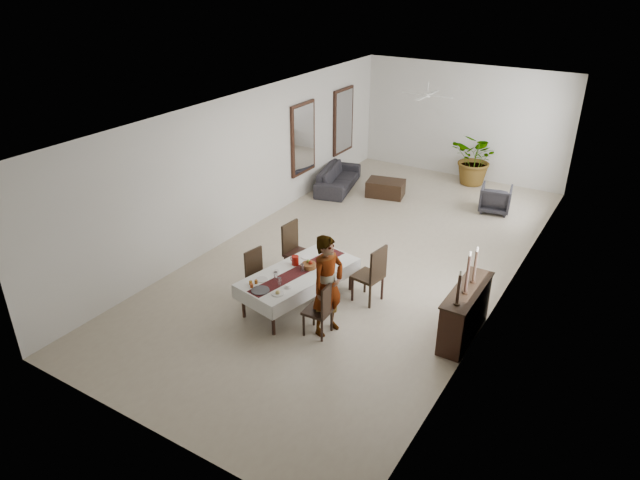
% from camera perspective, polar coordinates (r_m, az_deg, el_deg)
% --- Properties ---
extents(floor, '(6.00, 12.00, 0.00)m').
position_cam_1_polar(floor, '(12.33, 4.33, -1.61)').
color(floor, '#B9AC93').
rests_on(floor, ground).
extents(ceiling, '(6.00, 12.00, 0.02)m').
position_cam_1_polar(ceiling, '(11.20, 4.90, 13.01)').
color(ceiling, white).
rests_on(ceiling, wall_back).
extents(wall_back, '(6.00, 0.02, 3.20)m').
position_cam_1_polar(wall_back, '(17.00, 14.15, 11.39)').
color(wall_back, silver).
rests_on(wall_back, floor).
extents(wall_front, '(6.00, 0.02, 3.20)m').
position_cam_1_polar(wall_front, '(7.44, -17.52, -9.15)').
color(wall_front, silver).
rests_on(wall_front, floor).
extents(wall_left, '(0.02, 12.00, 3.20)m').
position_cam_1_polar(wall_left, '(13.21, -7.13, 7.77)').
color(wall_left, silver).
rests_on(wall_left, floor).
extents(wall_right, '(0.02, 12.00, 3.20)m').
position_cam_1_polar(wall_right, '(10.76, 18.91, 2.07)').
color(wall_right, silver).
rests_on(wall_right, floor).
extents(dining_table_top, '(1.29, 2.25, 0.04)m').
position_cam_1_polar(dining_table_top, '(10.37, -2.14, -3.29)').
color(dining_table_top, black).
rests_on(dining_table_top, table_leg_fl).
extents(table_leg_fl, '(0.07, 0.07, 0.62)m').
position_cam_1_polar(table_leg_fl, '(10.23, -7.68, -6.19)').
color(table_leg_fl, black).
rests_on(table_leg_fl, floor).
extents(table_leg_fr, '(0.07, 0.07, 0.62)m').
position_cam_1_polar(table_leg_fr, '(9.72, -4.70, -7.91)').
color(table_leg_fr, black).
rests_on(table_leg_fr, floor).
extents(table_leg_bl, '(0.07, 0.07, 0.62)m').
position_cam_1_polar(table_leg_bl, '(11.40, 0.08, -2.25)').
color(table_leg_bl, black).
rests_on(table_leg_bl, floor).
extents(table_leg_br, '(0.07, 0.07, 0.62)m').
position_cam_1_polar(table_leg_br, '(10.96, 3.06, -3.58)').
color(table_leg_br, black).
rests_on(table_leg_br, floor).
extents(tablecloth_top, '(1.47, 2.44, 0.01)m').
position_cam_1_polar(tablecloth_top, '(10.36, -2.14, -3.17)').
color(tablecloth_top, silver).
rests_on(tablecloth_top, dining_table_top).
extents(tablecloth_drape_left, '(0.46, 2.24, 0.26)m').
position_cam_1_polar(tablecloth_drape_left, '(10.75, -4.08, -2.83)').
color(tablecloth_drape_left, white).
rests_on(tablecloth_drape_left, dining_table_top).
extents(tablecloth_drape_right, '(0.46, 2.24, 0.26)m').
position_cam_1_polar(tablecloth_drape_right, '(10.11, -0.05, -4.78)').
color(tablecloth_drape_right, silver).
rests_on(tablecloth_drape_right, dining_table_top).
extents(tablecloth_drape_near, '(1.02, 0.22, 0.26)m').
position_cam_1_polar(tablecloth_drape_near, '(9.78, -6.86, -6.20)').
color(tablecloth_drape_near, silver).
rests_on(tablecloth_drape_near, dining_table_top).
extents(tablecloth_drape_far, '(1.02, 0.22, 0.26)m').
position_cam_1_polar(tablecloth_drape_far, '(11.15, 1.99, -1.64)').
color(tablecloth_drape_far, silver).
rests_on(tablecloth_drape_far, dining_table_top).
extents(table_runner, '(0.74, 2.23, 0.00)m').
position_cam_1_polar(table_runner, '(10.36, -2.14, -3.13)').
color(table_runner, '#501718').
rests_on(table_runner, tablecloth_top).
extents(red_pitcher, '(0.16, 0.16, 0.18)m').
position_cam_1_polar(red_pitcher, '(10.53, -2.49, -2.06)').
color(red_pitcher, maroon).
rests_on(red_pitcher, tablecloth_top).
extents(pitcher_handle, '(0.11, 0.04, 0.11)m').
position_cam_1_polar(pitcher_handle, '(10.58, -2.78, -1.93)').
color(pitcher_handle, '#950A0D').
rests_on(pitcher_handle, red_pitcher).
extents(wine_glass_near, '(0.06, 0.06, 0.15)m').
position_cam_1_polar(wine_glass_near, '(9.91, -4.07, -4.16)').
color(wine_glass_near, white).
rests_on(wine_glass_near, tablecloth_top).
extents(wine_glass_mid, '(0.06, 0.06, 0.15)m').
position_cam_1_polar(wine_glass_mid, '(10.09, -4.46, -3.59)').
color(wine_glass_mid, white).
rests_on(wine_glass_mid, tablecloth_top).
extents(wine_glass_far, '(0.06, 0.06, 0.15)m').
position_cam_1_polar(wine_glass_far, '(10.32, -1.80, -2.77)').
color(wine_glass_far, white).
rests_on(wine_glass_far, tablecloth_top).
extents(teacup_right, '(0.08, 0.08, 0.05)m').
position_cam_1_polar(teacup_right, '(9.86, -3.23, -4.63)').
color(teacup_right, white).
rests_on(teacup_right, saucer_right).
extents(saucer_right, '(0.13, 0.13, 0.01)m').
position_cam_1_polar(saucer_right, '(9.87, -3.23, -4.74)').
color(saucer_right, silver).
rests_on(saucer_right, tablecloth_top).
extents(teacup_left, '(0.08, 0.08, 0.05)m').
position_cam_1_polar(teacup_left, '(10.33, -4.40, -3.13)').
color(teacup_left, silver).
rests_on(teacup_left, saucer_left).
extents(saucer_left, '(0.13, 0.13, 0.01)m').
position_cam_1_polar(saucer_left, '(10.34, -4.40, -3.23)').
color(saucer_left, silver).
rests_on(saucer_left, tablecloth_top).
extents(plate_near_right, '(0.21, 0.21, 0.01)m').
position_cam_1_polar(plate_near_right, '(9.70, -4.25, -5.37)').
color(plate_near_right, silver).
rests_on(plate_near_right, tablecloth_top).
extents(bread_near_right, '(0.08, 0.08, 0.08)m').
position_cam_1_polar(bread_near_right, '(9.69, -4.26, -5.25)').
color(bread_near_right, '#D9BD69').
rests_on(bread_near_right, plate_near_right).
extents(plate_near_left, '(0.21, 0.21, 0.01)m').
position_cam_1_polar(plate_near_left, '(10.14, -5.86, -3.94)').
color(plate_near_left, silver).
rests_on(plate_near_left, tablecloth_top).
extents(plate_far_left, '(0.21, 0.21, 0.01)m').
position_cam_1_polar(plate_far_left, '(10.83, -1.39, -1.68)').
color(plate_far_left, white).
rests_on(plate_far_left, tablecloth_top).
extents(serving_tray, '(0.32, 0.32, 0.02)m').
position_cam_1_polar(serving_tray, '(9.81, -5.98, -5.03)').
color(serving_tray, '#38383C').
rests_on(serving_tray, tablecloth_top).
extents(jam_jar_a, '(0.06, 0.06, 0.07)m').
position_cam_1_polar(jam_jar_a, '(9.92, -6.85, -4.56)').
color(jam_jar_a, '#913A15').
rests_on(jam_jar_a, tablecloth_top).
extents(jam_jar_b, '(0.06, 0.06, 0.07)m').
position_cam_1_polar(jam_jar_b, '(10.00, -6.95, -4.27)').
color(jam_jar_b, '#945B15').
rests_on(jam_jar_b, tablecloth_top).
extents(jam_jar_c, '(0.06, 0.06, 0.07)m').
position_cam_1_polar(jam_jar_c, '(10.02, -6.41, -4.17)').
color(jam_jar_c, '#8C4A14').
rests_on(jam_jar_c, tablecloth_top).
extents(fruit_basket, '(0.26, 0.26, 0.09)m').
position_cam_1_polar(fruit_basket, '(10.45, -1.12, -2.58)').
color(fruit_basket, brown).
rests_on(fruit_basket, tablecloth_top).
extents(fruit_red, '(0.08, 0.08, 0.08)m').
position_cam_1_polar(fruit_red, '(10.41, -0.95, -2.27)').
color(fruit_red, maroon).
rests_on(fruit_red, fruit_basket).
extents(fruit_green, '(0.07, 0.07, 0.07)m').
position_cam_1_polar(fruit_green, '(10.45, -1.16, -2.14)').
color(fruit_green, olive).
rests_on(fruit_green, fruit_basket).
extents(chair_right_near_seat, '(0.45, 0.45, 0.05)m').
position_cam_1_polar(chair_right_near_seat, '(9.65, -0.23, -7.12)').
color(chair_right_near_seat, black).
rests_on(chair_right_near_seat, chair_right_near_leg_fl).
extents(chair_right_near_leg_fl, '(0.04, 0.04, 0.42)m').
position_cam_1_polar(chair_right_near_leg_fl, '(9.59, 0.18, -9.07)').
color(chair_right_near_leg_fl, black).
rests_on(chair_right_near_leg_fl, floor).
extents(chair_right_near_leg_fr, '(0.04, 0.04, 0.42)m').
position_cam_1_polar(chair_right_near_leg_fr, '(9.84, 1.17, -8.04)').
color(chair_right_near_leg_fr, black).
rests_on(chair_right_near_leg_fr, floor).
extents(chair_right_near_leg_bl, '(0.04, 0.04, 0.42)m').
position_cam_1_polar(chair_right_near_leg_bl, '(9.73, -1.64, -8.49)').
color(chair_right_near_leg_bl, black).
rests_on(chair_right_near_leg_bl, floor).
extents(chair_right_near_leg_br, '(0.04, 0.04, 0.42)m').
position_cam_1_polar(chair_right_near_leg_br, '(9.98, -0.62, -7.49)').
color(chair_right_near_leg_br, black).
rests_on(chair_right_near_leg_br, floor).
extents(chair_right_near_back, '(0.06, 0.43, 0.54)m').
position_cam_1_polar(chair_right_near_back, '(9.42, 0.80, -5.95)').
color(chair_right_near_back, black).
rests_on(chair_right_near_back, chair_right_near_seat).
extents(chair_right_far_seat, '(0.55, 0.55, 0.05)m').
position_cam_1_polar(chair_right_far_seat, '(10.56, 4.81, -3.65)').
color(chair_right_far_seat, black).
rests_on(chair_right_far_seat, chair_right_far_leg_fl).
extents(chair_right_far_leg_fl, '(0.05, 0.05, 0.48)m').
position_cam_1_polar(chair_right_far_leg_fl, '(10.46, 5.00, -5.68)').
color(chair_right_far_leg_fl, black).
rests_on(chair_right_far_leg_fl, floor).
extents(chair_right_far_leg_fr, '(0.05, 0.05, 0.48)m').
position_cam_1_polar(chair_right_far_leg_fr, '(10.74, 6.23, -4.81)').
color(chair_right_far_leg_fr, black).
rests_on(chair_right_far_leg_fr, floor).
extents(chair_right_far_leg_bl, '(0.05, 0.05, 0.48)m').
position_cam_1_polar(chair_right_far_leg_bl, '(10.65, 3.26, -4.96)').
color(chair_right_far_leg_bl, black).
rests_on(chair_right_far_leg_bl, floor).
extents(chair_right_far_leg_br, '(0.05, 0.05, 0.48)m').
position_cam_1_polar(chair_right_far_leg_br, '(10.93, 4.52, -4.13)').
color(chair_right_far_leg_br, black).
rests_on(chair_right_far_leg_br, floor).
extents(chair_right_far_back, '(0.11, 0.49, 0.62)m').
position_cam_1_polar(chair_right_far_back, '(10.29, 5.87, -2.45)').
color(chair_right_far_back, black).
rests_on(chair_right_far_back, chair_right_far_seat).
extents(chair_left_near_seat, '(0.49, 0.49, 0.05)m').
position_cam_1_polar(chair_left_near_seat, '(10.62, -5.90, -3.91)').
color(chair_left_near_seat, black).
rests_on(chair_left_near_seat, chair_left_near_leg_fl).
extents(chair_left_near_leg_fl, '(0.05, 0.05, 0.41)m').
position_cam_1_polar(chair_left_near_leg_fl, '(10.95, -5.79, -4.32)').
color(chair_left_near_leg_fl, black).
rests_on(chair_left_near_leg_fl, floor).
extents(chair_left_near_leg_fr, '(0.05, 0.05, 0.41)m').
position_cam_1_polar(chair_left_near_leg_fr, '(10.76, -7.13, -5.00)').
color(chair_left_near_leg_fr, black).
rests_on(chair_left_near_leg_fr, floor).
extents(chair_left_near_leg_bl, '(0.05, 0.05, 0.41)m').
position_cam_1_polar(chair_left_near_leg_bl, '(10.73, -4.54, -4.95)').
color(chair_left_near_leg_bl, black).
rests_on(chair_left_near_leg_bl, floor).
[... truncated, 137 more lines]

